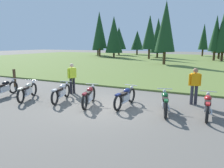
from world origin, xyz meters
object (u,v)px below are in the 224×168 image
at_px(motorcycle_british_green, 165,102).
at_px(rider_in_hivis_vest, 72,77).
at_px(rider_near_row_end, 195,84).
at_px(motorcycle_silver, 61,92).
at_px(motorcycle_navy, 125,97).
at_px(trail_marker_post, 15,78).
at_px(motorcycle_maroon, 89,96).
at_px(motorcycle_black, 4,88).
at_px(motorcycle_cream, 28,91).
at_px(motorcycle_red, 207,105).

xyz_separation_m(motorcycle_british_green, rider_in_hivis_vest, (-5.29, 1.13, 0.51)).
bearing_deg(rider_near_row_end, motorcycle_silver, -160.60).
relative_size(motorcycle_navy, trail_marker_post, 1.86).
height_order(motorcycle_silver, rider_in_hivis_vest, rider_in_hivis_vest).
xyz_separation_m(motorcycle_silver, rider_near_row_end, (5.84, 2.05, 0.51)).
distance_m(motorcycle_silver, motorcycle_maroon, 1.59).
bearing_deg(rider_near_row_end, motorcycle_black, -163.84).
height_order(motorcycle_cream, motorcycle_red, same).
relative_size(motorcycle_cream, motorcycle_silver, 0.97).
bearing_deg(motorcycle_red, motorcycle_silver, -174.99).
relative_size(motorcycle_maroon, trail_marker_post, 1.81).
relative_size(motorcycle_navy, motorcycle_british_green, 1.02).
height_order(motorcycle_navy, motorcycle_red, same).
height_order(motorcycle_cream, motorcycle_maroon, same).
relative_size(motorcycle_red, trail_marker_post, 1.85).
relative_size(motorcycle_british_green, trail_marker_post, 1.82).
bearing_deg(motorcycle_british_green, rider_in_hivis_vest, 167.94).
relative_size(motorcycle_navy, motorcycle_red, 1.00).
relative_size(motorcycle_navy, rider_near_row_end, 1.26).
distance_m(motorcycle_maroon, motorcycle_red, 4.87).
distance_m(motorcycle_cream, motorcycle_british_green, 6.63).
xyz_separation_m(motorcycle_british_green, trail_marker_post, (-9.80, 1.13, 0.13)).
distance_m(motorcycle_maroon, motorcycle_british_green, 3.31).
relative_size(rider_in_hivis_vest, rider_near_row_end, 1.00).
xyz_separation_m(motorcycle_cream, rider_near_row_end, (7.54, 2.52, 0.51)).
bearing_deg(trail_marker_post, motorcycle_silver, -16.73).
bearing_deg(motorcycle_navy, motorcycle_silver, -171.64).
height_order(motorcycle_red, trail_marker_post, trail_marker_post).
distance_m(motorcycle_black, motorcycle_cream, 1.57).
height_order(motorcycle_cream, trail_marker_post, trail_marker_post).
height_order(motorcycle_silver, motorcycle_maroon, same).
relative_size(motorcycle_cream, rider_in_hivis_vest, 1.19).
xyz_separation_m(motorcycle_silver, motorcycle_maroon, (1.58, -0.04, 0.00)).
distance_m(motorcycle_black, motorcycle_red, 9.76).
relative_size(motorcycle_silver, rider_in_hivis_vest, 1.23).
bearing_deg(motorcycle_maroon, rider_in_hivis_vest, 142.78).
bearing_deg(motorcycle_cream, motorcycle_silver, 15.35).
height_order(motorcycle_maroon, rider_in_hivis_vest, rider_in_hivis_vest).
distance_m(motorcycle_british_green, rider_in_hivis_vest, 5.43).
height_order(motorcycle_maroon, trail_marker_post, trail_marker_post).
bearing_deg(motorcycle_silver, motorcycle_maroon, -1.52).
xyz_separation_m(motorcycle_navy, trail_marker_post, (-8.06, 1.02, 0.13)).
bearing_deg(rider_in_hivis_vest, motorcycle_silver, -74.23).
relative_size(motorcycle_silver, motorcycle_maroon, 1.01).
height_order(motorcycle_red, rider_in_hivis_vest, rider_in_hivis_vest).
distance_m(motorcycle_cream, motorcycle_silver, 1.77).
xyz_separation_m(motorcycle_silver, motorcycle_red, (6.42, 0.56, 0.00)).
bearing_deg(motorcycle_silver, trail_marker_post, 163.27).
height_order(motorcycle_cream, motorcycle_british_green, same).
height_order(motorcycle_navy, rider_in_hivis_vest, rider_in_hivis_vest).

